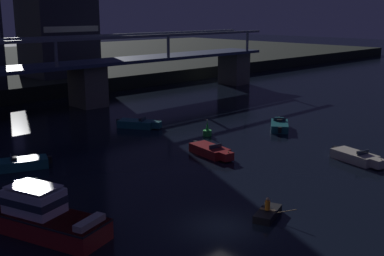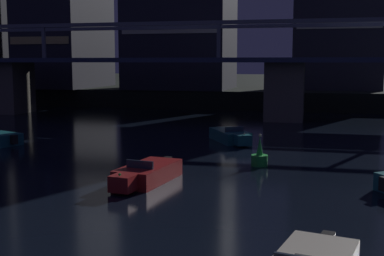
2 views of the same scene
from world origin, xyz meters
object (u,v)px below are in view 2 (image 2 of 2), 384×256
(river_bridge, at_px, (138,75))
(speedboat_mid_right, at_px, (146,174))
(channel_buoy, at_px, (260,157))
(speedboat_far_left, at_px, (231,136))

(river_bridge, xyz_separation_m, speedboat_mid_right, (10.20, -27.48, -3.88))
(river_bridge, distance_m, channel_buoy, 27.21)
(river_bridge, height_order, speedboat_far_left, river_bridge)
(speedboat_mid_right, relative_size, channel_buoy, 2.97)
(river_bridge, height_order, channel_buoy, river_bridge)
(speedboat_far_left, distance_m, channel_buoy, 8.41)
(speedboat_mid_right, distance_m, speedboat_far_left, 13.12)
(river_bridge, relative_size, speedboat_mid_right, 18.25)
(river_bridge, height_order, speedboat_mid_right, river_bridge)
(speedboat_mid_right, relative_size, speedboat_far_left, 1.08)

